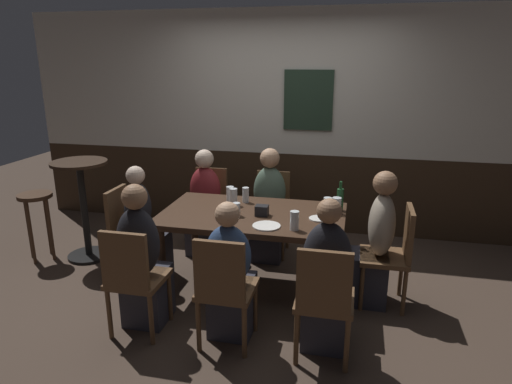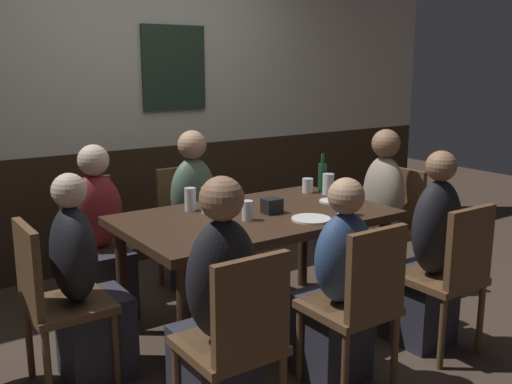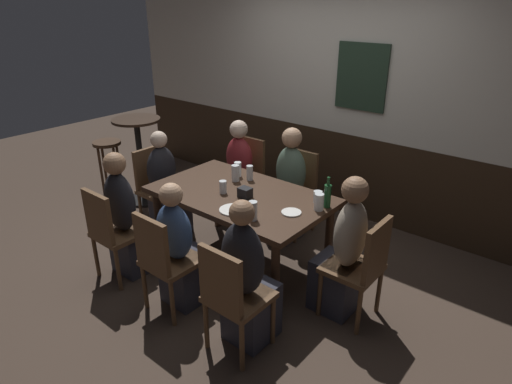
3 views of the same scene
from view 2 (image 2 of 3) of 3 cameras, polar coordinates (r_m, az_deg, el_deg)
ground_plane at (r=3.78m, az=-0.06°, el=-13.06°), size 12.00×12.00×0.00m
wall_back at (r=4.87m, az=-11.26°, el=8.39°), size 6.40×0.13×2.60m
dining_table at (r=3.54m, az=-0.07°, el=-3.39°), size 1.61×0.96×0.74m
chair_mid_near at (r=2.95m, az=10.01°, el=-10.32°), size 0.40×0.40×0.88m
chair_left_near at (r=2.54m, az=-1.79°, el=-14.01°), size 0.40×0.40×0.88m
chair_head_west at (r=3.11m, az=-19.16°, el=-9.60°), size 0.40×0.40×0.88m
chair_head_east at (r=4.37m, az=13.22°, el=-2.88°), size 0.40×0.40×0.88m
chair_right_near at (r=3.45m, az=18.48°, el=-7.34°), size 0.40×0.40×0.88m
chair_left_far at (r=4.06m, az=-15.67°, el=-4.20°), size 0.40×0.40×0.88m
chair_mid_far at (r=4.33m, az=-6.81°, el=-2.78°), size 0.40×0.40×0.88m
person_mid_near at (r=3.07m, az=7.80°, el=-10.13°), size 0.34×0.37×1.09m
person_left_near at (r=2.66m, az=-3.73°, el=-12.75°), size 0.34×0.37×1.17m
person_head_west at (r=3.17m, az=-16.23°, el=-9.70°), size 0.37×0.34×1.11m
person_head_east at (r=4.26m, az=11.76°, el=-3.17°), size 0.37×0.34×1.18m
person_right_near at (r=3.55m, az=16.38°, el=-6.86°), size 0.34×0.37×1.16m
person_left_far at (r=3.92m, az=-14.86°, el=-5.06°), size 0.34×0.37×1.13m
person_mid_far at (r=4.19m, az=-5.77°, el=-3.25°), size 0.34×0.37×1.17m
tumbler_water at (r=3.52m, az=8.50°, el=-1.14°), size 0.07×0.07×0.16m
pint_glass_stout at (r=3.37m, az=-0.84°, el=-1.91°), size 0.07×0.07×0.12m
beer_glass_half at (r=3.67m, az=-4.37°, el=-0.49°), size 0.06×0.06×0.14m
beer_glass_tall at (r=3.60m, az=-6.43°, el=-0.85°), size 0.07×0.07×0.14m
tumbler_short at (r=4.07m, az=7.04°, el=0.64°), size 0.08×0.08×0.14m
highball_clear at (r=4.10m, az=5.05°, el=0.59°), size 0.08×0.08×0.10m
pint_glass_amber at (r=3.54m, az=-4.77°, el=-0.88°), size 0.07×0.07×0.16m
beer_bottle_green at (r=4.14m, az=6.48°, el=1.50°), size 0.06×0.06×0.27m
plate_white_large at (r=3.40m, az=5.39°, el=-2.63°), size 0.23×0.23×0.01m
plate_white_small at (r=3.85m, az=7.39°, el=-0.89°), size 0.16×0.16×0.01m
condiment_caddy at (r=3.53m, az=1.56°, el=-1.35°), size 0.11×0.09×0.09m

